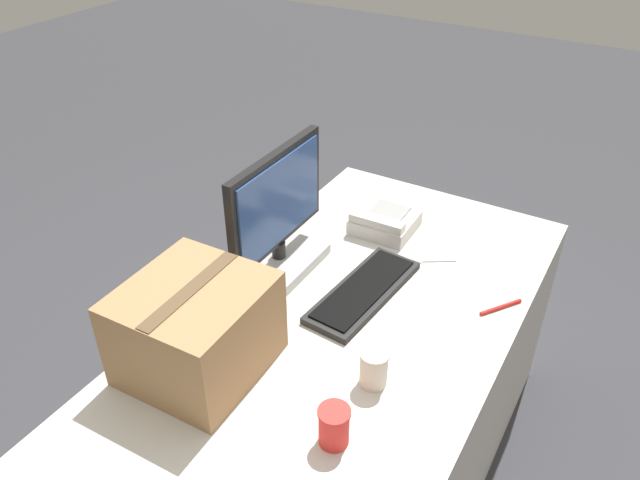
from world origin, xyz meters
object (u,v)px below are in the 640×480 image
paper_cup_right (374,368)px  cardboard_box (196,329)px  monitor (278,221)px  spoon (427,261)px  desk_phone (384,222)px  keyboard (363,291)px  paper_cup_left (334,426)px  pen_marker (501,307)px

paper_cup_right → cardboard_box: size_ratio=0.29×
monitor → spoon: bearing=-57.4°
desk_phone → paper_cup_right: (-0.67, -0.29, 0.02)m
spoon → cardboard_box: size_ratio=0.37×
spoon → keyboard: bearing=35.9°
keyboard → paper_cup_left: size_ratio=4.35×
monitor → keyboard: monitor is taller
desk_phone → keyboard: bearing=-165.3°
paper_cup_right → cardboard_box: 0.46m
keyboard → pen_marker: bearing=-64.1°
cardboard_box → keyboard: bearing=-26.3°
paper_cup_left → cardboard_box: size_ratio=0.29×
monitor → paper_cup_left: (-0.52, -0.49, -0.12)m
cardboard_box → spoon: bearing=-24.7°
keyboard → desk_phone: desk_phone is taller
paper_cup_left → spoon: paper_cup_left is taller
desk_phone → paper_cup_left: size_ratio=2.02×
desk_phone → spoon: 0.23m
keyboard → paper_cup_right: paper_cup_right is taller
monitor → pen_marker: monitor is taller
paper_cup_left → paper_cup_right: size_ratio=0.99×
desk_phone → paper_cup_left: paper_cup_left is taller
monitor → desk_phone: bearing=-28.9°
paper_cup_right → pen_marker: paper_cup_right is taller
keyboard → cardboard_box: 0.55m
paper_cup_right → pen_marker: 0.50m
desk_phone → spoon: desk_phone is taller
keyboard → cardboard_box: cardboard_box is taller
paper_cup_left → pen_marker: paper_cup_left is taller
cardboard_box → monitor: bearing=7.9°
desk_phone → paper_cup_left: bearing=-163.0°
monitor → paper_cup_right: monitor is taller
monitor → keyboard: (0.00, -0.31, -0.16)m
paper_cup_left → paper_cup_right: (0.21, 0.00, 0.00)m
desk_phone → paper_cup_right: paper_cup_right is taller
paper_cup_left → cardboard_box: 0.44m
cardboard_box → pen_marker: size_ratio=2.82×
keyboard → desk_phone: 0.38m
desk_phone → paper_cup_right: size_ratio=1.99×
paper_cup_right → paper_cup_left: bearing=-179.3°
cardboard_box → paper_cup_left: bearing=-95.1°
desk_phone → cardboard_box: bearing=169.6°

